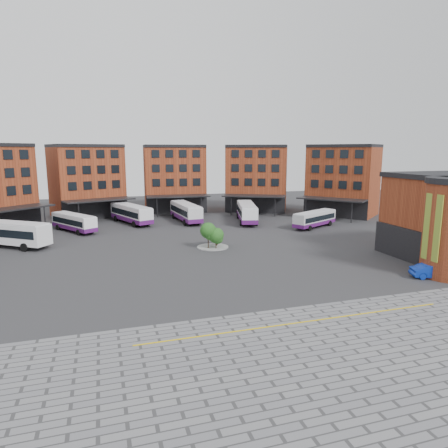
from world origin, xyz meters
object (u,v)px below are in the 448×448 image
object	(u,v)px
bus_f	(315,219)
blue_car	(433,271)
bus_b	(74,222)
bus_c	(131,213)
bus_a	(9,232)
tree_island	(214,235)
bus_d	(186,212)
bus_e	(247,212)

from	to	relation	value
bus_f	blue_car	size ratio (longest dim) A/B	2.23
bus_b	blue_car	distance (m)	53.40
bus_c	bus_f	distance (m)	33.48
bus_c	blue_car	xyz separation A→B (m)	(28.20, -42.61, -1.11)
bus_a	blue_car	world-z (taller)	bus_a
bus_b	bus_c	distance (m)	10.96
tree_island	blue_car	distance (m)	27.15
blue_car	bus_d	bearing A→B (deg)	42.14
bus_c	bus_d	world-z (taller)	bus_d
bus_a	bus_e	size ratio (longest dim) A/B	0.93
bus_f	bus_a	bearing A→B (deg)	-117.61
bus_a	tree_island	bearing A→B (deg)	-72.54
bus_f	tree_island	bearing A→B (deg)	-93.95
tree_island	bus_c	distance (m)	24.86
tree_island	bus_d	bearing A→B (deg)	88.32
bus_a	bus_c	world-z (taller)	bus_a
bus_c	bus_d	bearing A→B (deg)	-27.47
bus_c	bus_b	bearing A→B (deg)	-174.08
tree_island	bus_a	bearing A→B (deg)	161.42
bus_b	tree_island	bearing A→B (deg)	-75.35
bus_b	blue_car	world-z (taller)	bus_b
tree_island	bus_f	size ratio (longest dim) A/B	0.44
bus_c	bus_d	xyz separation A→B (m)	(10.10, -1.06, 0.02)
bus_d	bus_c	bearing A→B (deg)	168.87
bus_a	bus_f	xyz separation A→B (m)	(48.39, 0.18, -0.57)
bus_d	bus_e	world-z (taller)	bus_e
bus_e	bus_d	bearing A→B (deg)	174.95
tree_island	bus_b	size ratio (longest dim) A/B	0.43
tree_island	blue_car	world-z (taller)	tree_island
bus_c	bus_f	bearing A→B (deg)	-45.51
bus_a	bus_b	distance (m)	11.95
tree_island	bus_a	world-z (taller)	tree_island
bus_f	bus_c	bearing A→B (deg)	-141.88
bus_f	blue_car	bearing A→B (deg)	-32.50
bus_e	blue_car	bearing A→B (deg)	-64.36
bus_b	bus_f	bearing A→B (deg)	-44.31
bus_e	blue_car	size ratio (longest dim) A/B	2.82
bus_d	blue_car	world-z (taller)	bus_d
bus_b	bus_d	distance (m)	20.23
bus_a	bus_b	xyz separation A→B (m)	(8.08, 8.79, -0.52)
bus_c	blue_car	bearing A→B (deg)	-77.95
blue_car	bus_a	bearing A→B (deg)	76.57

